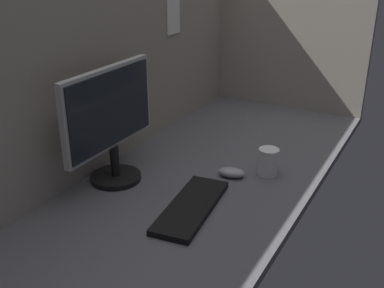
{
  "coord_description": "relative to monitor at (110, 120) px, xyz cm",
  "views": [
    {
      "loc": [
        -137.85,
        -70.93,
        78.07
      ],
      "look_at": [
        -8.77,
        0.0,
        14.0
      ],
      "focal_mm": 43.5,
      "sensor_mm": 36.0,
      "label": 1
    }
  ],
  "objects": [
    {
      "name": "keyboard",
      "position": [
        -4.76,
        -34.13,
        -21.75
      ],
      "size": [
        38.35,
        17.59,
        2.0
      ],
      "primitive_type": "cube",
      "rotation": [
        0.0,
        0.0,
        0.13
      ],
      "color": "black",
      "rests_on": "ground_plane"
    },
    {
      "name": "ground_plane",
      "position": [
        21.93,
        -25.13,
        -24.25
      ],
      "size": [
        180.0,
        80.0,
        3.0
      ],
      "primitive_type": "cube",
      "color": "#515156"
    },
    {
      "name": "monitor",
      "position": [
        0.0,
        0.0,
        0.0
      ],
      "size": [
        44.19,
        18.0,
        40.73
      ],
      "color": "black",
      "rests_on": "ground_plane"
    },
    {
      "name": "mug_ceramic_white",
      "position": [
        30.56,
        -46.61,
        -17.73
      ],
      "size": [
        10.88,
        7.38,
        9.99
      ],
      "color": "white",
      "rests_on": "ground_plane"
    },
    {
      "name": "cubicle_wall_side",
      "position": [
        109.43,
        -25.13,
        16.59
      ],
      "size": [
        5.0,
        80.0,
        78.67
      ],
      "primitive_type": "cube",
      "color": "gray",
      "rests_on": "ground_plane"
    },
    {
      "name": "mouse",
      "position": [
        22.0,
        -35.96,
        -21.05
      ],
      "size": [
        7.47,
        10.56,
        3.4
      ],
      "primitive_type": "ellipsoid",
      "rotation": [
        0.0,
        0.0,
        0.21
      ],
      "color": "#99999E",
      "rests_on": "ground_plane"
    },
    {
      "name": "cubicle_wall_back",
      "position": [
        21.96,
        12.37,
        16.6
      ],
      "size": [
        180.0,
        5.5,
        78.67
      ],
      "color": "gray",
      "rests_on": "ground_plane"
    }
  ]
}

